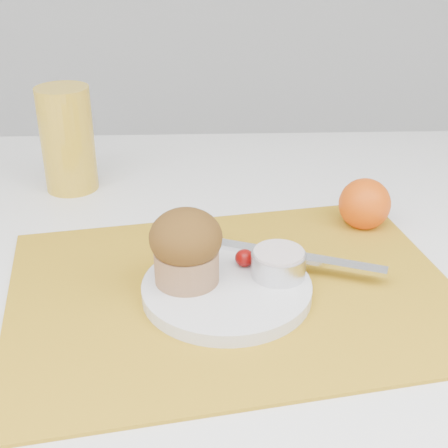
{
  "coord_description": "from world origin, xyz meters",
  "views": [
    {
      "loc": [
        -0.03,
        -0.66,
        1.14
      ],
      "look_at": [
        -0.0,
        -0.01,
        0.8
      ],
      "focal_mm": 50.0,
      "sensor_mm": 36.0,
      "label": 1
    }
  ],
  "objects_px": {
    "orange": "(365,204)",
    "juice_glass": "(67,139)",
    "plate": "(227,289)",
    "muffin": "(186,247)",
    "table": "(224,445)"
  },
  "relations": [
    {
      "from": "orange",
      "to": "juice_glass",
      "type": "bearing_deg",
      "value": 160.78
    },
    {
      "from": "plate",
      "to": "muffin",
      "type": "bearing_deg",
      "value": 168.85
    },
    {
      "from": "table",
      "to": "plate",
      "type": "distance_m",
      "value": 0.41
    },
    {
      "from": "juice_glass",
      "to": "muffin",
      "type": "xyz_separation_m",
      "value": [
        0.18,
        -0.29,
        -0.02
      ]
    },
    {
      "from": "plate",
      "to": "juice_glass",
      "type": "relative_size",
      "value": 1.2
    },
    {
      "from": "table",
      "to": "plate",
      "type": "bearing_deg",
      "value": -91.03
    },
    {
      "from": "juice_glass",
      "to": "muffin",
      "type": "relative_size",
      "value": 1.85
    },
    {
      "from": "plate",
      "to": "table",
      "type": "bearing_deg",
      "value": 88.97
    },
    {
      "from": "orange",
      "to": "muffin",
      "type": "bearing_deg",
      "value": -146.61
    },
    {
      "from": "plate",
      "to": "muffin",
      "type": "height_order",
      "value": "muffin"
    },
    {
      "from": "plate",
      "to": "juice_glass",
      "type": "xyz_separation_m",
      "value": [
        -0.22,
        0.3,
        0.07
      ]
    },
    {
      "from": "table",
      "to": "juice_glass",
      "type": "distance_m",
      "value": 0.53
    },
    {
      "from": "juice_glass",
      "to": "muffin",
      "type": "height_order",
      "value": "juice_glass"
    },
    {
      "from": "juice_glass",
      "to": "muffin",
      "type": "distance_m",
      "value": 0.34
    },
    {
      "from": "table",
      "to": "orange",
      "type": "height_order",
      "value": "orange"
    }
  ]
}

